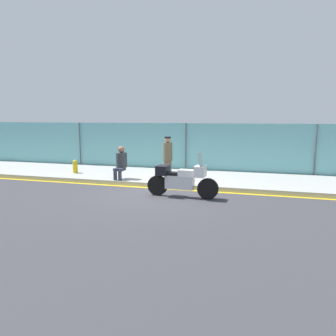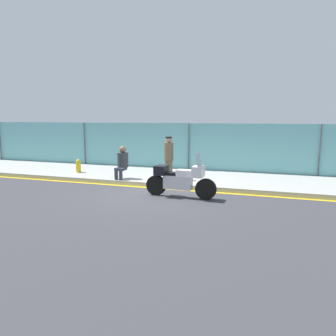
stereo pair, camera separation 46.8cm
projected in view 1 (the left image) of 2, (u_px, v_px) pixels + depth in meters
ground_plane at (156, 193)px, 11.08m from camera, size 120.00×120.00×0.00m
sidewalk at (176, 178)px, 13.50m from camera, size 40.77×3.50×0.16m
curb_paint_stripe at (163, 189)px, 11.77m from camera, size 40.77×0.18×0.01m
storefront_fence at (186, 148)px, 15.08m from camera, size 38.73×0.17×2.28m
motorcycle at (181, 179)px, 10.45m from camera, size 2.34×0.54×1.46m
officer_standing at (168, 157)px, 12.74m from camera, size 0.36×0.36×1.64m
person_seated_on_curb at (121, 161)px, 12.70m from camera, size 0.43×0.68×1.28m
fire_hydrant at (75, 166)px, 14.13m from camera, size 0.21×0.26×0.57m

